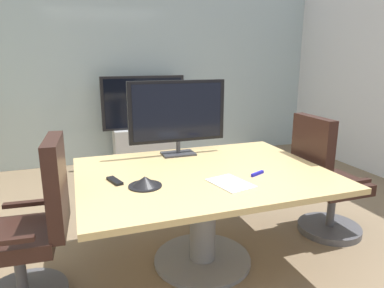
% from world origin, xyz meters
% --- Properties ---
extents(ground_plane, '(7.65, 7.65, 0.00)m').
position_xyz_m(ground_plane, '(0.00, 0.00, 0.00)').
color(ground_plane, '#7A664C').
extents(wall_back_glass_partition, '(6.26, 0.10, 2.60)m').
position_xyz_m(wall_back_glass_partition, '(0.00, 3.32, 1.30)').
color(wall_back_glass_partition, '#9EB2B7').
rests_on(wall_back_glass_partition, ground).
extents(conference_table, '(1.81, 1.35, 0.75)m').
position_xyz_m(conference_table, '(0.11, 0.30, 0.57)').
color(conference_table, tan).
rests_on(conference_table, ground).
extents(office_chair_left, '(0.61, 0.59, 1.09)m').
position_xyz_m(office_chair_left, '(-1.07, 0.25, 0.46)').
color(office_chair_left, '#4C4C51').
rests_on(office_chair_left, ground).
extents(office_chair_right, '(0.60, 0.57, 1.09)m').
position_xyz_m(office_chair_right, '(1.30, 0.36, 0.46)').
color(office_chair_right, '#4C4C51').
rests_on(office_chair_right, ground).
extents(tv_monitor, '(0.84, 0.18, 0.64)m').
position_xyz_m(tv_monitor, '(0.07, 0.81, 1.10)').
color(tv_monitor, '#333338').
rests_on(tv_monitor, conference_table).
extents(wall_display_unit, '(1.20, 0.36, 1.31)m').
position_xyz_m(wall_display_unit, '(0.21, 2.97, 0.44)').
color(wall_display_unit, '#B7BABC').
rests_on(wall_display_unit, ground).
extents(conference_phone, '(0.22, 0.22, 0.07)m').
position_xyz_m(conference_phone, '(-0.35, 0.14, 0.78)').
color(conference_phone, black).
rests_on(conference_phone, conference_table).
extents(remote_control, '(0.10, 0.18, 0.02)m').
position_xyz_m(remote_control, '(-0.53, 0.29, 0.75)').
color(remote_control, black).
rests_on(remote_control, conference_table).
extents(whiteboard_marker, '(0.13, 0.07, 0.02)m').
position_xyz_m(whiteboard_marker, '(0.45, 0.10, 0.76)').
color(whiteboard_marker, '#1919A5').
rests_on(whiteboard_marker, conference_table).
extents(paper_notepad, '(0.27, 0.34, 0.01)m').
position_xyz_m(paper_notepad, '(0.19, -0.00, 0.75)').
color(paper_notepad, white).
rests_on(paper_notepad, conference_table).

